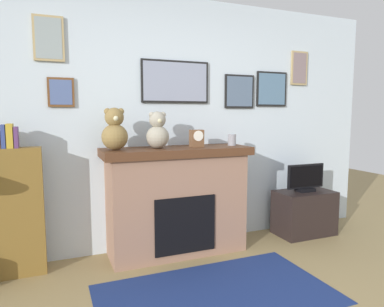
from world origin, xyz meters
TOP-DOWN VIEW (x-y plane):
  - back_wall at (0.01, 2.00)m, footprint 5.20×0.15m
  - fireplace at (0.06, 1.70)m, footprint 1.47×0.53m
  - bookshelf at (-1.40, 1.74)m, footprint 0.45×0.16m
  - tv_stand at (1.62, 1.64)m, footprint 0.67×0.40m
  - television at (1.62, 1.64)m, footprint 0.49×0.14m
  - area_rug at (0.06, 0.79)m, footprint 1.84×1.04m
  - candle_jar at (0.67, 1.68)m, footprint 0.09×0.09m
  - mantel_clock at (0.27, 1.68)m, footprint 0.13×0.10m
  - teddy_bear_tan at (-0.55, 1.68)m, footprint 0.24×0.24m
  - teddy_bear_grey at (-0.14, 1.68)m, footprint 0.22×0.22m

SIDE VIEW (x-z plane):
  - area_rug at x=0.06m, z-range 0.00..0.01m
  - tv_stand at x=1.62m, z-range 0.00..0.51m
  - fireplace at x=0.06m, z-range 0.01..1.08m
  - bookshelf at x=-1.40m, z-range -0.06..1.27m
  - television at x=1.62m, z-range 0.50..0.82m
  - candle_jar at x=0.67m, z-range 1.08..1.19m
  - mantel_clock at x=0.27m, z-range 1.08..1.25m
  - teddy_bear_grey at x=-0.14m, z-range 1.06..1.41m
  - teddy_bear_tan at x=-0.55m, z-range 1.06..1.45m
  - back_wall at x=0.01m, z-range 0.01..2.61m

